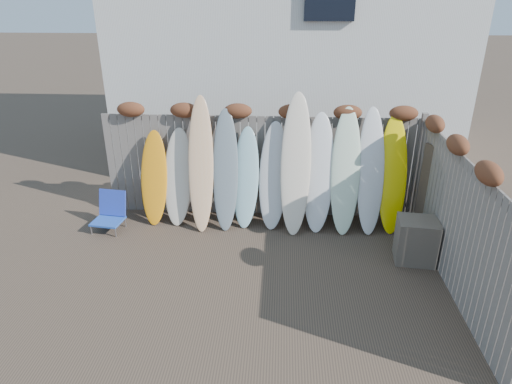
# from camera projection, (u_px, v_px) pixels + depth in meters

# --- Properties ---
(ground) EXTENTS (80.00, 80.00, 0.00)m
(ground) POSITION_uv_depth(u_px,v_px,m) (252.00, 283.00, 7.06)
(ground) COLOR #493A2D
(back_fence) EXTENTS (6.05, 0.28, 2.24)m
(back_fence) POSITION_uv_depth(u_px,v_px,m) (263.00, 158.00, 8.75)
(back_fence) COLOR slate
(back_fence) RESTS_ON ground
(right_fence) EXTENTS (0.28, 4.40, 2.24)m
(right_fence) POSITION_uv_depth(u_px,v_px,m) (457.00, 215.00, 6.66)
(right_fence) COLOR slate
(right_fence) RESTS_ON ground
(house) EXTENTS (8.50, 5.50, 6.33)m
(house) POSITION_uv_depth(u_px,v_px,m) (288.00, 28.00, 11.62)
(house) COLOR silver
(house) RESTS_ON ground
(beach_chair) EXTENTS (0.60, 0.63, 0.70)m
(beach_chair) POSITION_uv_depth(u_px,v_px,m) (110.00, 212.00, 8.54)
(beach_chair) COLOR blue
(beach_chair) RESTS_ON ground
(wooden_crate) EXTENTS (0.70, 0.60, 0.75)m
(wooden_crate) POSITION_uv_depth(u_px,v_px,m) (416.00, 240.00, 7.50)
(wooden_crate) COLOR brown
(wooden_crate) RESTS_ON ground
(lattice_panel) EXTENTS (0.43, 1.09, 1.72)m
(lattice_panel) POSITION_uv_depth(u_px,v_px,m) (439.00, 201.00, 7.74)
(lattice_panel) COLOR #433029
(lattice_panel) RESTS_ON ground
(surfboard_0) EXTENTS (0.52, 0.64, 1.75)m
(surfboard_0) POSITION_uv_depth(u_px,v_px,m) (154.00, 178.00, 8.63)
(surfboard_0) COLOR orange
(surfboard_0) RESTS_ON ground
(surfboard_1) EXTENTS (0.60, 0.69, 1.80)m
(surfboard_1) POSITION_uv_depth(u_px,v_px,m) (178.00, 177.00, 8.60)
(surfboard_1) COLOR beige
(surfboard_1) RESTS_ON ground
(surfboard_2) EXTENTS (0.50, 0.87, 2.41)m
(surfboard_2) POSITION_uv_depth(u_px,v_px,m) (201.00, 164.00, 8.35)
(surfboard_2) COLOR #DFAA6D
(surfboard_2) RESTS_ON ground
(surfboard_3) EXTENTS (0.50, 0.78, 2.18)m
(surfboard_3) POSITION_uv_depth(u_px,v_px,m) (225.00, 170.00, 8.40)
(surfboard_3) COLOR slate
(surfboard_3) RESTS_ON ground
(surfboard_4) EXTENTS (0.54, 0.70, 1.84)m
(surfboard_4) POSITION_uv_depth(u_px,v_px,m) (246.00, 178.00, 8.51)
(surfboard_4) COLOR #9DD1DD
(surfboard_4) RESTS_ON ground
(surfboard_5) EXTENTS (0.59, 0.74, 1.95)m
(surfboard_5) POSITION_uv_depth(u_px,v_px,m) (273.00, 176.00, 8.46)
(surfboard_5) COLOR silver
(surfboard_5) RESTS_ON ground
(surfboard_6) EXTENTS (0.59, 0.90, 2.49)m
(surfboard_6) POSITION_uv_depth(u_px,v_px,m) (296.00, 165.00, 8.24)
(surfboard_6) COLOR #F8E5CB
(surfboard_6) RESTS_ON ground
(surfboard_7) EXTENTS (0.60, 0.79, 2.13)m
(surfboard_7) POSITION_uv_depth(u_px,v_px,m) (319.00, 173.00, 8.34)
(surfboard_7) COLOR white
(surfboard_7) RESTS_ON ground
(surfboard_8) EXTENTS (0.56, 0.81, 2.24)m
(surfboard_8) POSITION_uv_depth(u_px,v_px,m) (345.00, 172.00, 8.26)
(surfboard_8) COLOR #DCF6D5
(surfboard_8) RESTS_ON ground
(surfboard_9) EXTENTS (0.50, 0.80, 2.24)m
(surfboard_9) POSITION_uv_depth(u_px,v_px,m) (371.00, 172.00, 8.26)
(surfboard_9) COLOR silver
(surfboard_9) RESTS_ON ground
(surfboard_10) EXTENTS (0.52, 0.75, 2.11)m
(surfboard_10) POSITION_uv_depth(u_px,v_px,m) (393.00, 175.00, 8.30)
(surfboard_10) COLOR #FFE107
(surfboard_10) RESTS_ON ground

